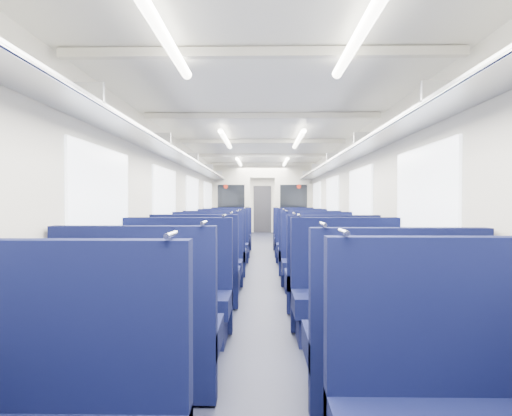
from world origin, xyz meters
TOP-DOWN VIEW (x-y plane):
  - floor at (0.00, 0.00)m, footprint 2.80×18.00m
  - ceiling at (0.00, 0.00)m, footprint 2.80×18.00m
  - wall_left at (-1.40, 0.00)m, footprint 0.02×18.00m
  - dado_left at (-1.39, 0.00)m, footprint 0.03×17.90m
  - wall_right at (1.40, 0.00)m, footprint 0.02×18.00m
  - dado_right at (1.39, 0.00)m, footprint 0.03×17.90m
  - wall_far at (0.00, 9.00)m, footprint 2.80×0.02m
  - luggage_rack_left at (-1.21, 0.00)m, footprint 0.36×17.40m
  - luggage_rack_right at (1.21, 0.00)m, footprint 0.36×17.40m
  - windows at (0.00, -0.46)m, footprint 2.78×15.60m
  - ceiling_fittings at (0.00, -0.26)m, footprint 2.70×16.06m
  - end_door at (0.00, 8.94)m, footprint 0.75×0.06m
  - bulkhead at (-0.00, 2.85)m, footprint 2.80×0.10m
  - seat_4 at (-0.83, -5.93)m, footprint 1.08×0.60m
  - seat_5 at (0.83, -6.09)m, footprint 1.08×0.60m
  - seat_6 at (-0.83, -4.82)m, footprint 1.08×0.60m
  - seat_7 at (0.83, -4.75)m, footprint 1.08×0.60m
  - seat_8 at (-0.83, -3.56)m, footprint 1.08×0.60m
  - seat_9 at (0.83, -3.77)m, footprint 1.08×0.60m
  - seat_10 at (-0.83, -2.60)m, footprint 1.08×0.60m
  - seat_11 at (0.83, -2.57)m, footprint 1.08×0.60m
  - seat_12 at (-0.83, -1.49)m, footprint 1.08×0.60m
  - seat_13 at (0.83, -1.37)m, footprint 1.08×0.60m
  - seat_14 at (-0.83, -0.18)m, footprint 1.08×0.60m
  - seat_15 at (0.83, -0.14)m, footprint 1.08×0.60m
  - seat_16 at (-0.83, 0.94)m, footprint 1.08×0.60m
  - seat_17 at (0.83, 0.95)m, footprint 1.08×0.60m
  - seat_18 at (-0.83, 2.13)m, footprint 1.08×0.60m
  - seat_19 at (0.83, 2.13)m, footprint 1.08×0.60m

SIDE VIEW (x-z plane):
  - floor at x=0.00m, z-range -0.01..0.01m
  - dado_left at x=-1.39m, z-range 0.00..0.70m
  - dado_right at x=1.39m, z-range 0.00..0.70m
  - seat_4 at x=-0.83m, z-range -0.23..0.97m
  - seat_5 at x=0.83m, z-range -0.23..0.97m
  - seat_6 at x=-0.83m, z-range -0.23..0.97m
  - seat_7 at x=0.83m, z-range -0.23..0.97m
  - seat_8 at x=-0.83m, z-range -0.23..0.97m
  - seat_9 at x=0.83m, z-range -0.23..0.97m
  - seat_10 at x=-0.83m, z-range -0.23..0.97m
  - seat_11 at x=0.83m, z-range -0.23..0.97m
  - seat_12 at x=-0.83m, z-range -0.23..0.97m
  - seat_13 at x=0.83m, z-range -0.23..0.97m
  - seat_14 at x=-0.83m, z-range -0.23..0.97m
  - seat_15 at x=0.83m, z-range -0.23..0.97m
  - seat_16 at x=-0.83m, z-range -0.23..0.97m
  - seat_17 at x=0.83m, z-range -0.23..0.97m
  - seat_18 at x=-0.83m, z-range -0.23..0.97m
  - seat_19 at x=0.83m, z-range -0.23..0.97m
  - end_door at x=0.00m, z-range 0.00..2.00m
  - wall_left at x=-1.40m, z-range 0.00..2.35m
  - wall_right at x=1.40m, z-range 0.00..2.35m
  - wall_far at x=0.00m, z-range 0.00..2.35m
  - bulkhead at x=0.00m, z-range 0.06..2.41m
  - windows at x=0.00m, z-range 1.04..1.79m
  - luggage_rack_left at x=-1.21m, z-range 1.88..2.06m
  - luggage_rack_right at x=1.21m, z-range 1.88..2.06m
  - ceiling_fittings at x=0.00m, z-range 2.23..2.35m
  - ceiling at x=0.00m, z-range 2.35..2.35m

